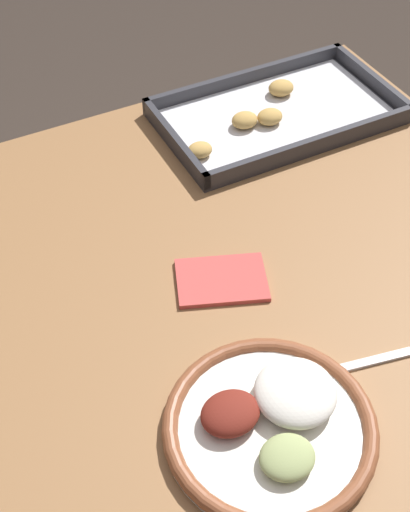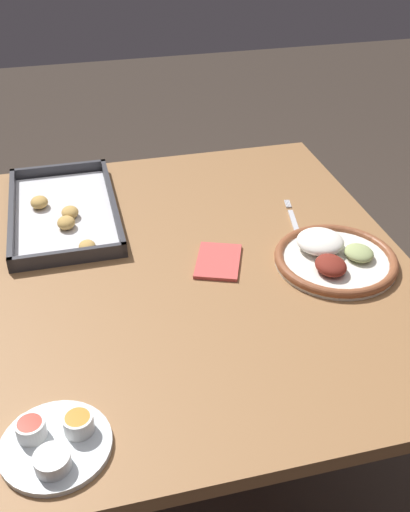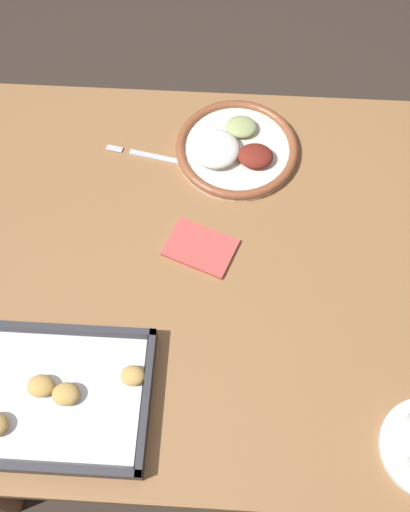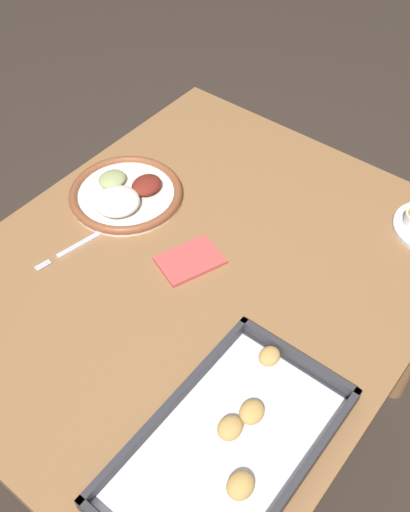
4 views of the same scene
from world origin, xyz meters
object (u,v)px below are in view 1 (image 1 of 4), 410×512
Objects in this scene: baking_tray at (275,114)px; napkin at (222,280)px; fork at (365,363)px; dinner_plate at (272,423)px.

napkin is at bearing -131.70° from baking_tray.
baking_tray is 0.42m from napkin.
baking_tray is at bearing 82.49° from fork.
dinner_plate is 1.22× the size of fork.
fork is at bearing -108.67° from baking_tray.
napkin is (0.06, 0.24, -0.01)m from dinner_plate.
baking_tray is at bearing 58.61° from dinner_plate.
dinner_plate is at bearing -103.87° from napkin.
baking_tray is 2.80× the size of napkin.
fork is at bearing -65.02° from napkin.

